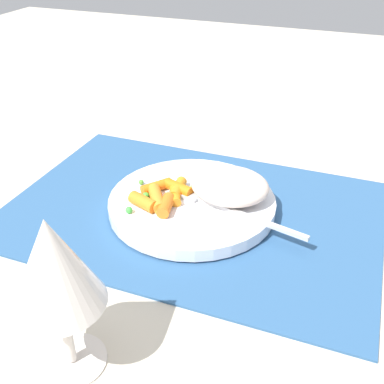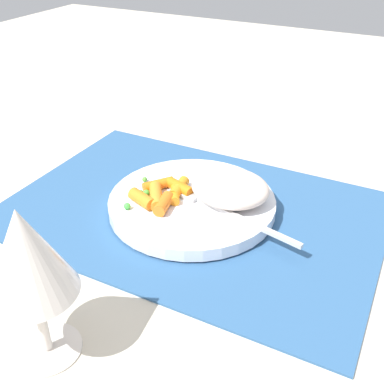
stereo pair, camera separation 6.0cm
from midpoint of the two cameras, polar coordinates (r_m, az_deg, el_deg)
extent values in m
plane|color=beige|center=(0.67, -2.56, -2.52)|extent=(2.40, 2.40, 0.00)
cube|color=#2D5684|center=(0.66, -2.57, -2.31)|extent=(0.52, 0.36, 0.01)
cylinder|color=white|center=(0.66, -2.59, -1.46)|extent=(0.23, 0.23, 0.02)
ellipsoid|color=beige|center=(0.65, 2.02, 0.71)|extent=(0.11, 0.09, 0.04)
cylinder|color=orange|center=(0.64, -8.66, -1.29)|extent=(0.05, 0.03, 0.02)
cylinder|color=orange|center=(0.65, -4.71, -0.51)|extent=(0.03, 0.04, 0.01)
cylinder|color=orange|center=(0.66, -4.23, 0.42)|extent=(0.05, 0.03, 0.02)
cylinder|color=orange|center=(0.66, -4.31, 0.36)|extent=(0.02, 0.05, 0.02)
cylinder|color=orange|center=(0.63, -5.94, -1.71)|extent=(0.02, 0.04, 0.02)
cylinder|color=orange|center=(0.64, -6.99, -0.86)|extent=(0.04, 0.05, 0.02)
cylinder|color=orange|center=(0.67, -6.96, 0.55)|extent=(0.04, 0.04, 0.01)
sphere|color=#47963F|center=(0.63, -7.53, -1.86)|extent=(0.01, 0.01, 0.01)
sphere|color=#529C35|center=(0.69, -8.69, 1.13)|extent=(0.01, 0.01, 0.01)
sphere|color=green|center=(0.66, -8.98, -0.49)|extent=(0.01, 0.01, 0.01)
sphere|color=#4DA543|center=(0.62, -6.91, -2.57)|extent=(0.01, 0.01, 0.01)
sphere|color=green|center=(0.63, -10.41, -2.27)|extent=(0.01, 0.01, 0.01)
sphere|color=#5BAD35|center=(0.66, -9.54, -0.54)|extent=(0.01, 0.01, 0.01)
sphere|color=#569930|center=(0.67, -2.38, 0.49)|extent=(0.01, 0.01, 0.01)
sphere|color=green|center=(0.66, -8.25, -0.53)|extent=(0.01, 0.01, 0.01)
cube|color=silver|center=(0.66, -3.48, -0.27)|extent=(0.05, 0.03, 0.01)
cube|color=silver|center=(0.61, 4.32, -3.20)|extent=(0.16, 0.04, 0.01)
cylinder|color=silver|center=(0.50, -17.97, -19.05)|extent=(0.07, 0.07, 0.00)
cylinder|color=silver|center=(0.47, -18.78, -15.97)|extent=(0.01, 0.01, 0.07)
cone|color=silver|center=(0.41, -20.72, -8.27)|extent=(0.08, 0.08, 0.09)
camera|label=1|loc=(0.03, -92.64, -1.63)|focal=43.70mm
camera|label=2|loc=(0.03, 87.36, 1.63)|focal=43.70mm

